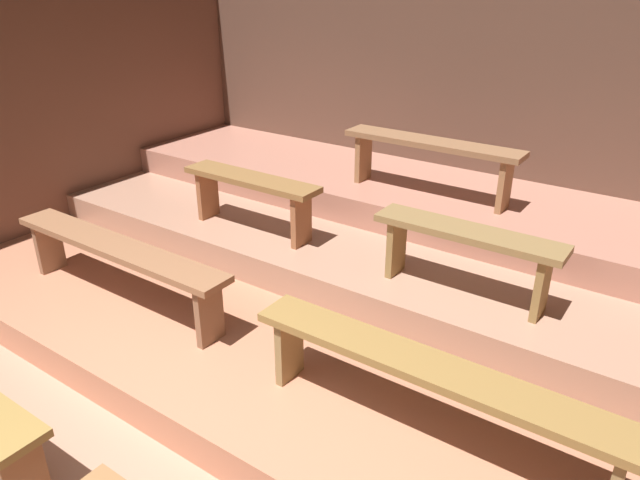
{
  "coord_description": "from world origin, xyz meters",
  "views": [
    {
      "loc": [
        2.16,
        -0.53,
        2.53
      ],
      "look_at": [
        -0.26,
        2.94,
        0.58
      ],
      "focal_mm": 33.07,
      "sensor_mm": 36.0,
      "label": 1
    }
  ],
  "objects": [
    {
      "name": "platform_lower",
      "position": [
        0.0,
        2.94,
        0.13
      ],
      "size": [
        6.01,
        3.7,
        0.25
      ],
      "primitive_type": "cube",
      "color": "#B97456",
      "rests_on": "ground"
    },
    {
      "name": "bench_middle_left",
      "position": [
        -0.94,
        2.91,
        0.87
      ],
      "size": [
        1.27,
        0.27,
        0.48
      ],
      "color": "olive",
      "rests_on": "platform_middle"
    },
    {
      "name": "platform_middle",
      "position": [
        0.0,
        3.65,
        0.38
      ],
      "size": [
        6.01,
        2.28,
        0.25
      ],
      "primitive_type": "cube",
      "color": "tan",
      "rests_on": "platform_lower"
    },
    {
      "name": "ground",
      "position": [
        0.0,
        2.39,
        -0.04
      ],
      "size": [
        6.81,
        5.59,
        0.08
      ],
      "primitive_type": "cube",
      "color": "#AD7A62"
    },
    {
      "name": "wall_left",
      "position": [
        -3.03,
        2.39,
        1.39
      ],
      "size": [
        0.06,
        5.59,
        2.77
      ],
      "primitive_type": "cube",
      "color": "brown",
      "rests_on": "ground"
    },
    {
      "name": "wall_back",
      "position": [
        0.0,
        4.82,
        1.39
      ],
      "size": [
        6.81,
        0.06,
        2.77
      ],
      "primitive_type": "cube",
      "color": "brown",
      "rests_on": "ground"
    },
    {
      "name": "bench_middle_right",
      "position": [
        0.94,
        2.91,
        0.87
      ],
      "size": [
        1.27,
        0.27,
        0.48
      ],
      "color": "olive",
      "rests_on": "platform_middle"
    },
    {
      "name": "bench_upper_center",
      "position": [
        0.18,
        3.94,
        1.13
      ],
      "size": [
        1.55,
        0.27,
        0.48
      ],
      "color": "#8F6342",
      "rests_on": "platform_upper"
    },
    {
      "name": "platform_upper",
      "position": [
        0.0,
        4.12,
        0.63
      ],
      "size": [
        6.01,
        1.34,
        0.25
      ],
      "primitive_type": "cube",
      "color": "#B27460",
      "rests_on": "platform_middle"
    },
    {
      "name": "bench_lower_right",
      "position": [
        1.24,
        1.77,
        0.64
      ],
      "size": [
        2.05,
        0.27,
        0.48
      ],
      "color": "olive",
      "rests_on": "platform_lower"
    },
    {
      "name": "bench_lower_left",
      "position": [
        -1.24,
        1.77,
        0.64
      ],
      "size": [
        2.05,
        0.27,
        0.48
      ],
      "color": "#8F5F3F",
      "rests_on": "platform_lower"
    }
  ]
}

